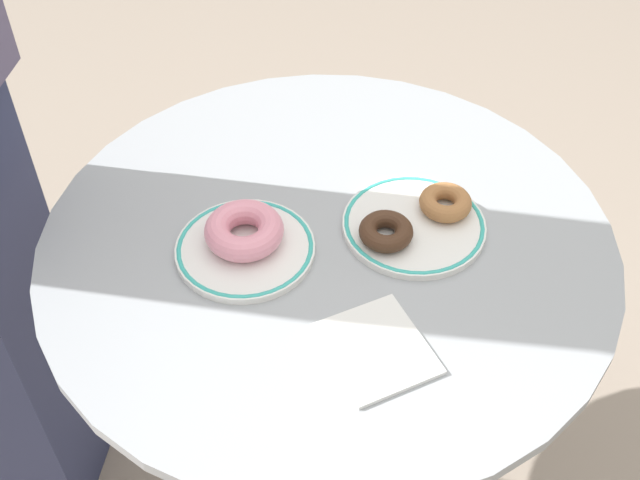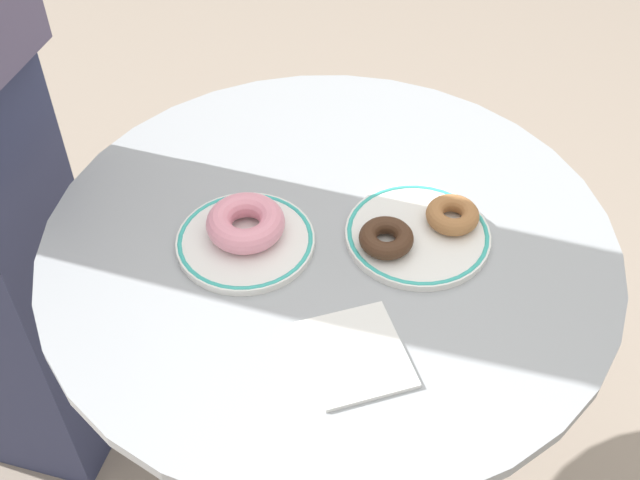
{
  "view_description": "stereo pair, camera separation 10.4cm",
  "coord_description": "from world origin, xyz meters",
  "px_view_note": "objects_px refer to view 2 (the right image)",
  "views": [
    {
      "loc": [
        -0.46,
        -0.59,
        1.48
      ],
      "look_at": [
        -0.02,
        -0.01,
        0.73
      ],
      "focal_mm": 44.5,
      "sensor_mm": 36.0,
      "label": 1
    },
    {
      "loc": [
        -0.37,
        -0.65,
        1.48
      ],
      "look_at": [
        -0.02,
        -0.01,
        0.73
      ],
      "focal_mm": 44.5,
      "sensor_mm": 36.0,
      "label": 2
    }
  ],
  "objects_px": {
    "donut_chocolate": "(386,238)",
    "donut_cinnamon": "(452,215)",
    "paper_napkin": "(355,354)",
    "cafe_table": "(328,347)",
    "plate_left": "(245,241)",
    "donut_pink_frosted": "(246,223)",
    "plate_right": "(418,234)"
  },
  "relations": [
    {
      "from": "donut_chocolate",
      "to": "donut_cinnamon",
      "type": "bearing_deg",
      "value": -3.5
    },
    {
      "from": "donut_chocolate",
      "to": "paper_napkin",
      "type": "distance_m",
      "value": 0.18
    },
    {
      "from": "donut_cinnamon",
      "to": "donut_chocolate",
      "type": "height_order",
      "value": "same"
    },
    {
      "from": "cafe_table",
      "to": "donut_cinnamon",
      "type": "relative_size",
      "value": 10.79
    },
    {
      "from": "donut_cinnamon",
      "to": "plate_left",
      "type": "bearing_deg",
      "value": 157.51
    },
    {
      "from": "donut_pink_frosted",
      "to": "donut_cinnamon",
      "type": "xyz_separation_m",
      "value": [
        0.25,
        -0.12,
        -0.01
      ]
    },
    {
      "from": "donut_cinnamon",
      "to": "paper_napkin",
      "type": "bearing_deg",
      "value": -151.46
    },
    {
      "from": "cafe_table",
      "to": "donut_cinnamon",
      "type": "bearing_deg",
      "value": -22.38
    },
    {
      "from": "plate_left",
      "to": "donut_chocolate",
      "type": "xyz_separation_m",
      "value": [
        0.16,
        -0.1,
        0.02
      ]
    },
    {
      "from": "plate_left",
      "to": "donut_cinnamon",
      "type": "xyz_separation_m",
      "value": [
        0.26,
        -0.11,
        0.02
      ]
    },
    {
      "from": "donut_chocolate",
      "to": "donut_pink_frosted",
      "type": "bearing_deg",
      "value": 143.86
    },
    {
      "from": "plate_left",
      "to": "paper_napkin",
      "type": "xyz_separation_m",
      "value": [
        0.03,
        -0.23,
        -0.0
      ]
    },
    {
      "from": "cafe_table",
      "to": "plate_left",
      "type": "relative_size",
      "value": 4.21
    },
    {
      "from": "cafe_table",
      "to": "donut_cinnamon",
      "type": "xyz_separation_m",
      "value": [
        0.15,
        -0.06,
        0.27
      ]
    },
    {
      "from": "donut_pink_frosted",
      "to": "donut_chocolate",
      "type": "distance_m",
      "value": 0.19
    },
    {
      "from": "plate_left",
      "to": "plate_right",
      "type": "bearing_deg",
      "value": -25.96
    },
    {
      "from": "plate_left",
      "to": "donut_pink_frosted",
      "type": "xyz_separation_m",
      "value": [
        0.01,
        0.01,
        0.02
      ]
    },
    {
      "from": "plate_right",
      "to": "paper_napkin",
      "type": "xyz_separation_m",
      "value": [
        -0.17,
        -0.13,
        -0.0
      ]
    },
    {
      "from": "plate_right",
      "to": "paper_napkin",
      "type": "relative_size",
      "value": 1.51
    },
    {
      "from": "plate_right",
      "to": "paper_napkin",
      "type": "height_order",
      "value": "plate_right"
    },
    {
      "from": "donut_cinnamon",
      "to": "paper_napkin",
      "type": "xyz_separation_m",
      "value": [
        -0.22,
        -0.12,
        -0.02
      ]
    },
    {
      "from": "donut_cinnamon",
      "to": "donut_chocolate",
      "type": "relative_size",
      "value": 1.0
    },
    {
      "from": "plate_right",
      "to": "plate_left",
      "type": "bearing_deg",
      "value": 154.04
    },
    {
      "from": "cafe_table",
      "to": "donut_chocolate",
      "type": "height_order",
      "value": "donut_chocolate"
    },
    {
      "from": "cafe_table",
      "to": "paper_napkin",
      "type": "xyz_separation_m",
      "value": [
        -0.07,
        -0.18,
        0.25
      ]
    },
    {
      "from": "donut_pink_frosted",
      "to": "cafe_table",
      "type": "bearing_deg",
      "value": -28.29
    },
    {
      "from": "donut_pink_frosted",
      "to": "paper_napkin",
      "type": "height_order",
      "value": "donut_pink_frosted"
    },
    {
      "from": "plate_left",
      "to": "donut_pink_frosted",
      "type": "relative_size",
      "value": 1.76
    },
    {
      "from": "donut_pink_frosted",
      "to": "paper_napkin",
      "type": "bearing_deg",
      "value": -83.22
    },
    {
      "from": "plate_left",
      "to": "donut_pink_frosted",
      "type": "distance_m",
      "value": 0.03
    },
    {
      "from": "cafe_table",
      "to": "donut_pink_frosted",
      "type": "xyz_separation_m",
      "value": [
        -0.1,
        0.05,
        0.27
      ]
    },
    {
      "from": "cafe_table",
      "to": "plate_left",
      "type": "xyz_separation_m",
      "value": [
        -0.1,
        0.04,
        0.25
      ]
    }
  ]
}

